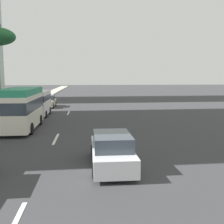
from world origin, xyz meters
name	(u,v)px	position (x,y,z in m)	size (l,w,h in m)	color
ground_plane	(70,109)	(31.50, 0.00, 0.00)	(198.00, 198.00, 0.00)	#38383A
sidewalk_right	(15,109)	(31.50, 6.71, 0.07)	(162.00, 2.81, 0.15)	#B2ADA3
lane_stripe_mid	(56,139)	(14.94, 0.00, 0.01)	(3.20, 0.16, 0.01)	silver
lane_stripe_far	(68,113)	(28.02, 0.00, 0.01)	(3.20, 0.16, 0.01)	silver
van_lead	(38,102)	(26.00, 2.95, 1.47)	(5.20, 2.10, 2.58)	white
car_second	(112,151)	(9.06, -3.16, 0.74)	(4.60, 1.84, 1.55)	silver
minibus_third	(21,107)	(18.51, 2.97, 1.74)	(6.82, 2.39, 3.19)	silver
car_fourth	(47,101)	(34.36, 3.18, 0.75)	(4.68, 1.95, 1.58)	beige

